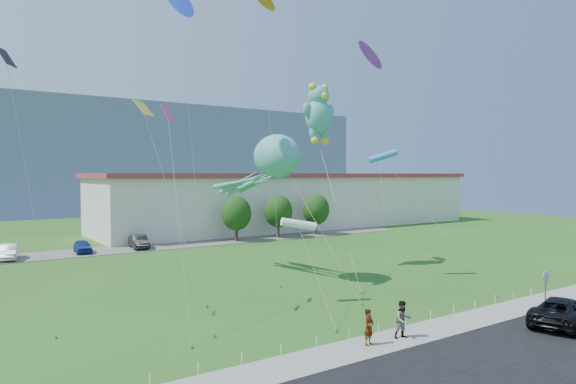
{
  "coord_description": "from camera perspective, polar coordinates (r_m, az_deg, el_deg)",
  "views": [
    {
      "loc": [
        -19.51,
        -20.14,
        8.1
      ],
      "look_at": [
        -0.27,
        8.0,
        6.91
      ],
      "focal_mm": 32.0,
      "sensor_mm": 36.0,
      "label": 1
    }
  ],
  "objects": [
    {
      "name": "octopus_kite",
      "position": [
        39.07,
        -2.26,
        2.89
      ],
      "size": [
        3.19,
        15.85,
        11.04
      ],
      "color": "teal",
      "rests_on": "ground"
    },
    {
      "name": "pedestrian_right",
      "position": [
        26.32,
        12.66,
        -13.66
      ],
      "size": [
        1.04,
        0.9,
        1.83
      ],
      "primitive_type": "imported",
      "rotation": [
        0.0,
        0.0,
        -0.26
      ],
      "color": "gray",
      "rests_on": "sidewalk"
    },
    {
      "name": "rope_fence",
      "position": [
        28.23,
        11.53,
        -14.18
      ],
      "size": [
        26.05,
        0.05,
        0.5
      ],
      "color": "white",
      "rests_on": "ground"
    },
    {
      "name": "road",
      "position": [
        24.35,
        23.48,
        -17.51
      ],
      "size": [
        80.0,
        8.0,
        0.06
      ],
      "primitive_type": "cube",
      "color": "black",
      "rests_on": "ground"
    },
    {
      "name": "tree_mid",
      "position": [
        64.92,
        -1.09,
        -2.16
      ],
      "size": [
        3.6,
        3.6,
        5.47
      ],
      "color": "#3F2B19",
      "rests_on": "ground"
    },
    {
      "name": "parked_car_black",
      "position": [
        58.08,
        -16.24,
        -5.31
      ],
      "size": [
        2.09,
        4.58,
        1.45
      ],
      "primitive_type": "imported",
      "rotation": [
        0.0,
        0.0,
        -0.13
      ],
      "color": "black",
      "rests_on": "parking_strip"
    },
    {
      "name": "small_kite_white",
      "position": [
        31.75,
        1.21,
        -3.66
      ],
      "size": [
        2.06,
        6.99,
        5.44
      ],
      "color": "white",
      "rests_on": "ground"
    },
    {
      "name": "small_kite_yellow",
      "position": [
        28.87,
        -14.97,
        6.42
      ],
      "size": [
        2.49,
        5.63,
        12.13
      ],
      "color": "yellow",
      "rests_on": "ground"
    },
    {
      "name": "small_kite_pink",
      "position": [
        30.18,
        -12.95,
        6.05
      ],
      "size": [
        2.33,
        7.63,
        12.08
      ],
      "color": "#EF3599",
      "rests_on": "ground"
    },
    {
      "name": "warehouse",
      "position": [
        78.75,
        1.0,
        -0.89
      ],
      "size": [
        61.0,
        15.0,
        8.2
      ],
      "color": "beige",
      "rests_on": "ground"
    },
    {
      "name": "small_kite_purple",
      "position": [
        48.81,
        9.2,
        14.29
      ],
      "size": [
        3.99,
        6.32,
        19.68
      ],
      "color": "purple",
      "rests_on": "ground"
    },
    {
      "name": "tree_near",
      "position": [
        61.84,
        -5.75,
        -2.38
      ],
      "size": [
        3.6,
        3.6,
        5.47
      ],
      "color": "#3F2B19",
      "rests_on": "ground"
    },
    {
      "name": "small_kite_blue",
      "position": [
        36.28,
        -12.0,
        19.54
      ],
      "size": [
        1.8,
        4.63,
        20.24
      ],
      "color": "blue",
      "rests_on": "ground"
    },
    {
      "name": "tree_far",
      "position": [
        68.38,
        3.12,
        -1.95
      ],
      "size": [
        3.6,
        3.6,
        5.47
      ],
      "color": "#3F2B19",
      "rests_on": "ground"
    },
    {
      "name": "teddy_bear_kite",
      "position": [
        44.15,
        3.43,
        8.85
      ],
      "size": [
        5.05,
        10.2,
        15.81
      ],
      "color": "teal",
      "rests_on": "ground"
    },
    {
      "name": "hill_ridge",
      "position": [
        141.56,
        -26.47,
        3.57
      ],
      "size": [
        160.0,
        50.0,
        25.0
      ],
      "primitive_type": "cube",
      "color": "slate",
      "rests_on": "ground"
    },
    {
      "name": "parked_car_silver",
      "position": [
        55.21,
        -28.64,
        -5.87
      ],
      "size": [
        2.23,
        4.54,
        1.43
      ],
      "primitive_type": "imported",
      "rotation": [
        0.0,
        0.0,
        -0.17
      ],
      "color": "#BABAC1",
      "rests_on": "parking_strip"
    },
    {
      "name": "small_kite_black",
      "position": [
        30.18,
        -28.32,
        9.9
      ],
      "size": [
        2.33,
        3.72,
        14.54
      ],
      "color": "black",
      "rests_on": "ground"
    },
    {
      "name": "suv",
      "position": [
        31.63,
        28.25,
        -11.57
      ],
      "size": [
        5.79,
        3.71,
        1.48
      ],
      "primitive_type": "imported",
      "rotation": [
        0.0,
        0.0,
        1.82
      ],
      "color": "black",
      "rests_on": "road"
    },
    {
      "name": "pedestrian_left",
      "position": [
        25.07,
        8.98,
        -14.61
      ],
      "size": [
        0.7,
        0.56,
        1.68
      ],
      "primitive_type": "imported",
      "rotation": [
        0.0,
        0.0,
        0.29
      ],
      "color": "gray",
      "rests_on": "sidewalk"
    },
    {
      "name": "ground",
      "position": [
        29.19,
        9.64,
        -14.13
      ],
      "size": [
        160.0,
        160.0,
        0.0
      ],
      "primitive_type": "plane",
      "color": "#275116",
      "rests_on": "ground"
    },
    {
      "name": "sidewalk",
      "position": [
        27.35,
        13.79,
        -15.17
      ],
      "size": [
        80.0,
        2.5,
        0.1
      ],
      "primitive_type": "cube",
      "color": "gray",
      "rests_on": "ground"
    },
    {
      "name": "parked_car_blue",
      "position": [
        56.7,
        -21.85,
        -5.63
      ],
      "size": [
        1.89,
        3.94,
        1.3
      ],
      "primitive_type": "imported",
      "rotation": [
        0.0,
        0.0,
        -0.09
      ],
      "color": "navy",
      "rests_on": "parking_strip"
    },
    {
      "name": "small_kite_orange",
      "position": [
        46.0,
        -2.86,
        20.13
      ],
      "size": [
        3.9,
        8.01,
        23.79
      ],
      "color": "orange",
      "rests_on": "ground"
    },
    {
      "name": "small_kite_cyan",
      "position": [
        40.1,
        10.6,
        3.8
      ],
      "size": [
        2.17,
        9.81,
        9.9
      ],
      "color": "#3187DD",
      "rests_on": "ground"
    },
    {
      "name": "stop_sign",
      "position": [
        33.68,
        26.71,
        -8.87
      ],
      "size": [
        0.8,
        0.07,
        2.5
      ],
      "color": "slate",
      "rests_on": "ground"
    },
    {
      "name": "parking_strip",
      "position": [
        59.04,
        -14.81,
        -5.92
      ],
      "size": [
        70.0,
        6.0,
        0.06
      ],
      "primitive_type": "cube",
      "color": "#59544C",
      "rests_on": "ground"
    }
  ]
}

